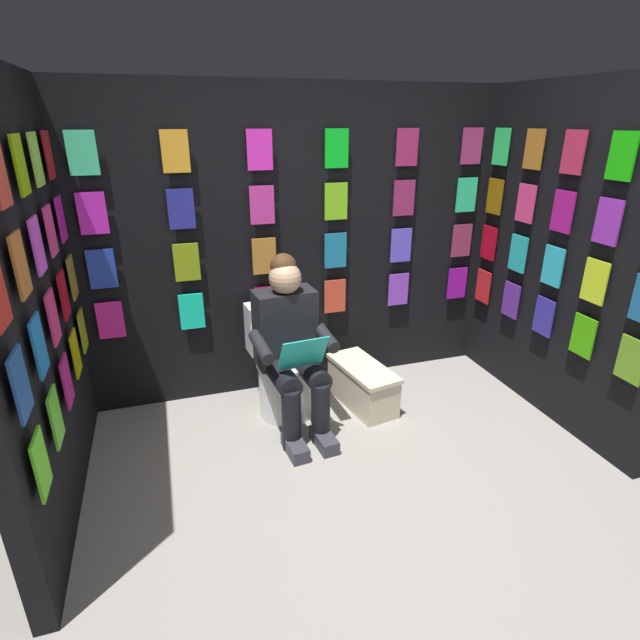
# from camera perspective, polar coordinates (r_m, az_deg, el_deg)

# --- Properties ---
(ground_plane) EXTENTS (30.00, 30.00, 0.00)m
(ground_plane) POSITION_cam_1_polar(r_m,az_deg,el_deg) (2.77, 8.67, -23.85)
(ground_plane) COLOR gray
(display_wall_back) EXTENTS (3.18, 0.14, 2.23)m
(display_wall_back) POSITION_cam_1_polar(r_m,az_deg,el_deg) (3.73, -2.60, 8.58)
(display_wall_back) COLOR black
(display_wall_back) RESTS_ON ground
(display_wall_left) EXTENTS (0.14, 1.76, 2.23)m
(display_wall_left) POSITION_cam_1_polar(r_m,az_deg,el_deg) (3.72, 26.18, 6.31)
(display_wall_left) COLOR black
(display_wall_left) RESTS_ON ground
(display_wall_right) EXTENTS (0.14, 1.76, 2.23)m
(display_wall_right) POSITION_cam_1_polar(r_m,az_deg,el_deg) (2.79, -30.07, 0.94)
(display_wall_right) COLOR black
(display_wall_right) RESTS_ON ground
(toilet) EXTENTS (0.42, 0.57, 0.77)m
(toilet) POSITION_cam_1_polar(r_m,az_deg,el_deg) (3.59, -4.39, -5.50)
(toilet) COLOR white
(toilet) RESTS_ON ground
(person_reading) EXTENTS (0.55, 0.71, 1.19)m
(person_reading) POSITION_cam_1_polar(r_m,az_deg,el_deg) (3.28, -3.31, -2.96)
(person_reading) COLOR black
(person_reading) RESTS_ON ground
(comic_longbox_near) EXTENTS (0.38, 0.65, 0.31)m
(comic_longbox_near) POSITION_cam_1_polar(r_m,az_deg,el_deg) (3.72, 4.90, -7.41)
(comic_longbox_near) COLOR beige
(comic_longbox_near) RESTS_ON ground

